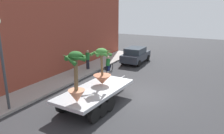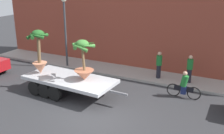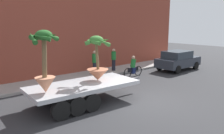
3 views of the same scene
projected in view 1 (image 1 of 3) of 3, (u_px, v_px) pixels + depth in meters
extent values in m
plane|color=#2D2D30|center=(137.00, 95.00, 13.69)|extent=(60.00, 60.00, 0.00)
cube|color=#A39E99|center=(63.00, 80.00, 16.41)|extent=(24.00, 2.20, 0.15)
cube|color=brown|center=(42.00, 31.00, 16.19)|extent=(24.00, 1.20, 7.44)
cube|color=#B7BABF|center=(96.00, 91.00, 12.08)|extent=(5.24, 2.53, 0.18)
cylinder|color=black|center=(62.00, 105.00, 11.37)|extent=(0.81, 0.26, 0.80)
cylinder|color=black|center=(94.00, 115.00, 10.33)|extent=(0.81, 0.26, 0.80)
cylinder|color=black|center=(71.00, 100.00, 11.96)|extent=(0.81, 0.26, 0.80)
cylinder|color=black|center=(102.00, 109.00, 10.93)|extent=(0.81, 0.26, 0.80)
cylinder|color=black|center=(79.00, 96.00, 12.56)|extent=(0.81, 0.26, 0.80)
cylinder|color=black|center=(110.00, 104.00, 11.52)|extent=(0.81, 0.26, 0.80)
cube|color=slate|center=(121.00, 78.00, 14.65)|extent=(1.00, 0.15, 0.10)
cone|color=#B26647|center=(102.00, 80.00, 12.79)|extent=(1.06, 1.06, 0.56)
cylinder|color=brown|center=(102.00, 64.00, 12.50)|extent=(0.24, 0.14, 1.43)
ellipsoid|color=#428438|center=(101.00, 52.00, 12.28)|extent=(0.69, 0.69, 0.43)
cone|color=#428438|center=(106.00, 51.00, 12.63)|extent=(0.33, 0.90, 0.37)
cone|color=#428438|center=(97.00, 52.00, 12.64)|extent=(0.96, 0.54, 0.47)
cone|color=#428438|center=(95.00, 53.00, 12.13)|extent=(0.62, 0.75, 0.32)
cone|color=#428438|center=(101.00, 54.00, 11.95)|extent=(0.56, 0.74, 0.37)
cone|color=#428438|center=(109.00, 53.00, 12.20)|extent=(0.92, 0.40, 0.51)
cone|color=tan|center=(77.00, 96.00, 10.28)|extent=(0.82, 0.82, 0.64)
cylinder|color=brown|center=(76.00, 73.00, 9.99)|extent=(0.26, 0.19, 1.68)
ellipsoid|color=#235B23|center=(75.00, 56.00, 9.78)|extent=(0.67, 0.67, 0.42)
cone|color=#235B23|center=(79.00, 55.00, 10.11)|extent=(0.29, 0.75, 0.34)
cone|color=#235B23|center=(72.00, 55.00, 10.07)|extent=(0.75, 0.50, 0.38)
cone|color=#235B23|center=(68.00, 56.00, 9.80)|extent=(0.73, 0.49, 0.31)
cone|color=#235B23|center=(69.00, 59.00, 9.47)|extent=(0.32, 0.89, 0.52)
cone|color=#235B23|center=(78.00, 58.00, 9.49)|extent=(0.70, 0.61, 0.38)
cone|color=#235B23|center=(84.00, 57.00, 9.84)|extent=(0.75, 0.59, 0.40)
torus|color=black|center=(111.00, 68.00, 18.67)|extent=(0.74, 0.07, 0.74)
torus|color=black|center=(105.00, 71.00, 17.73)|extent=(0.74, 0.07, 0.74)
cube|color=black|center=(108.00, 67.00, 18.15)|extent=(1.04, 0.07, 0.28)
cylinder|color=#1E702D|center=(108.00, 62.00, 18.03)|extent=(0.45, 0.34, 0.65)
sphere|color=tan|center=(108.00, 57.00, 17.92)|extent=(0.24, 0.24, 0.24)
cube|color=navy|center=(108.00, 68.00, 18.17)|extent=(0.28, 0.24, 0.44)
cube|color=#2D333D|center=(136.00, 56.00, 21.60)|extent=(4.01, 1.80, 0.70)
cube|color=#2D3842|center=(135.00, 50.00, 21.26)|extent=(2.21, 1.62, 0.56)
cylinder|color=black|center=(133.00, 56.00, 23.19)|extent=(0.64, 0.20, 0.64)
cylinder|color=black|center=(148.00, 58.00, 22.42)|extent=(0.64, 0.20, 0.64)
cylinder|color=black|center=(123.00, 61.00, 20.97)|extent=(0.64, 0.20, 0.64)
cylinder|color=black|center=(139.00, 63.00, 20.21)|extent=(0.64, 0.20, 0.64)
cylinder|color=black|center=(76.00, 70.00, 17.29)|extent=(0.28, 0.28, 0.85)
cylinder|color=#1E702D|center=(75.00, 61.00, 17.09)|extent=(0.36, 0.36, 0.62)
sphere|color=tan|center=(75.00, 56.00, 16.97)|extent=(0.24, 0.24, 0.24)
cylinder|color=black|center=(88.00, 64.00, 18.92)|extent=(0.28, 0.28, 0.85)
cylinder|color=#1E702D|center=(88.00, 56.00, 18.72)|extent=(0.36, 0.36, 0.62)
sphere|color=tan|center=(87.00, 51.00, 18.61)|extent=(0.24, 0.24, 0.24)
cylinder|color=#383D42|center=(4.00, 69.00, 10.91)|extent=(0.14, 0.14, 4.50)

